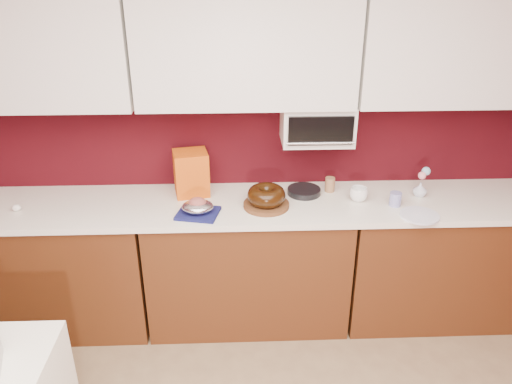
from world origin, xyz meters
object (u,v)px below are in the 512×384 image
object	(u,v)px
bundt_cake	(266,195)
flower_vase	(420,189)
toaster_oven	(317,123)
blue_jar	(395,199)
foil_ham_nest	(198,207)
coffee_mug	(359,193)
pandoro_box	(191,173)

from	to	relation	value
bundt_cake	flower_vase	distance (m)	1.03
toaster_oven	blue_jar	xyz separation A→B (m)	(0.49, -0.25, -0.43)
bundt_cake	foil_ham_nest	distance (m)	0.44
coffee_mug	blue_jar	distance (m)	0.23
toaster_oven	flower_vase	xyz separation A→B (m)	(0.69, -0.12, -0.42)
pandoro_box	foil_ham_nest	bearing A→B (deg)	-90.71
bundt_cake	foil_ham_nest	world-z (taller)	bundt_cake
foil_ham_nest	coffee_mug	xyz separation A→B (m)	(1.03, 0.16, 0.00)
toaster_oven	blue_jar	bearing A→B (deg)	-26.82
pandoro_box	bundt_cake	bearing A→B (deg)	-35.70
pandoro_box	blue_jar	xyz separation A→B (m)	(1.30, -0.23, -0.10)
bundt_cake	coffee_mug	world-z (taller)	bundt_cake
bundt_cake	pandoro_box	world-z (taller)	pandoro_box
coffee_mug	blue_jar	size ratio (longest dim) A/B	1.25
bundt_cake	foil_ham_nest	size ratio (longest dim) A/B	1.25
toaster_oven	coffee_mug	bearing A→B (deg)	-31.99
coffee_mug	flower_vase	distance (m)	0.42
pandoro_box	coffee_mug	size ratio (longest dim) A/B	2.66
toaster_oven	foil_ham_nest	xyz separation A→B (m)	(-0.76, -0.32, -0.42)
blue_jar	foil_ham_nest	bearing A→B (deg)	-176.46
foil_ham_nest	blue_jar	size ratio (longest dim) A/B	2.17
toaster_oven	blue_jar	world-z (taller)	toaster_oven
toaster_oven	pandoro_box	bearing A→B (deg)	-179.11
toaster_oven	bundt_cake	size ratio (longest dim) A/B	1.86
coffee_mug	blue_jar	xyz separation A→B (m)	(0.22, -0.08, -0.01)
pandoro_box	flower_vase	world-z (taller)	pandoro_box
bundt_cake	pandoro_box	xyz separation A→B (m)	(-0.48, 0.22, 0.07)
bundt_cake	coffee_mug	distance (m)	0.60
foil_ham_nest	blue_jar	bearing A→B (deg)	3.54
foil_ham_nest	blue_jar	world-z (taller)	foil_ham_nest
foil_ham_nest	coffee_mug	world-z (taller)	coffee_mug
bundt_cake	foil_ham_nest	bearing A→B (deg)	-168.04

